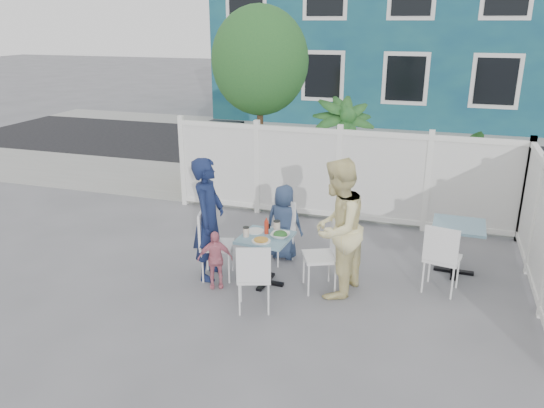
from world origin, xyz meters
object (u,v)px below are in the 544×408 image
(chair_back, at_px, (280,226))
(chair_near, at_px, (254,273))
(main_table, at_px, (265,247))
(woman, at_px, (337,229))
(man, at_px, (209,219))
(boy, at_px, (284,222))
(chair_left, at_px, (211,239))
(spare_table, at_px, (458,235))
(utility_cabinet, at_px, (224,154))
(toddler, at_px, (215,259))
(chair_right, at_px, (326,250))

(chair_back, xyz_separation_m, chair_near, (0.14, -1.52, -0.00))
(main_table, xyz_separation_m, woman, (0.92, 0.03, 0.36))
(chair_near, distance_m, man, 1.18)
(chair_back, bearing_deg, boy, -96.47)
(chair_left, height_order, boy, boy)
(chair_left, relative_size, man, 0.57)
(chair_back, bearing_deg, woman, 165.61)
(chair_left, relative_size, woman, 0.54)
(spare_table, xyz_separation_m, chair_near, (-2.28, -1.82, -0.05))
(main_table, height_order, chair_left, chair_left)
(utility_cabinet, distance_m, toddler, 4.78)
(chair_near, bearing_deg, chair_back, 76.72)
(man, height_order, woman, woman)
(main_table, distance_m, chair_back, 0.79)
(chair_near, xyz_separation_m, man, (-0.88, 0.71, 0.32))
(main_table, xyz_separation_m, chair_left, (-0.75, -0.03, 0.03))
(spare_table, xyz_separation_m, toddler, (-2.97, -1.37, -0.17))
(main_table, bearing_deg, chair_left, -177.75)
(main_table, height_order, chair_back, chair_back)
(utility_cabinet, xyz_separation_m, boy, (2.30, -3.32, -0.06))
(chair_back, bearing_deg, chair_left, 73.17)
(spare_table, xyz_separation_m, man, (-3.16, -1.11, 0.27))
(spare_table, height_order, chair_right, chair_right)
(woman, bearing_deg, chair_near, -35.31)
(utility_cabinet, relative_size, man, 0.75)
(woman, bearing_deg, main_table, -76.33)
(chair_near, bearing_deg, spare_table, 20.01)
(main_table, height_order, chair_right, chair_right)
(woman, xyz_separation_m, toddler, (-1.51, -0.31, -0.49))
(spare_table, relative_size, chair_near, 0.82)
(main_table, bearing_deg, chair_near, -82.36)
(main_table, xyz_separation_m, chair_back, (-0.04, 0.79, -0.01))
(chair_right, xyz_separation_m, boy, (-0.78, 0.76, 0.01))
(chair_left, distance_m, chair_right, 1.54)
(chair_back, bearing_deg, chair_near, 119.42)
(chair_left, relative_size, chair_right, 1.02)
(chair_left, bearing_deg, main_table, 77.98)
(chair_near, xyz_separation_m, woman, (0.82, 0.75, 0.37))
(chair_left, distance_m, chair_near, 1.10)
(man, distance_m, toddler, 0.55)
(chair_left, bearing_deg, chair_near, 36.37)
(chair_back, bearing_deg, toddler, 87.05)
(man, bearing_deg, chair_right, -92.41)
(boy, bearing_deg, chair_right, 140.32)
(chair_near, xyz_separation_m, toddler, (-0.69, 0.45, -0.12))
(chair_near, bearing_deg, boy, 75.07)
(main_table, xyz_separation_m, chair_near, (0.10, -0.73, -0.01))
(main_table, bearing_deg, spare_table, 24.65)
(main_table, relative_size, chair_near, 0.77)
(utility_cabinet, bearing_deg, boy, -52.84)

